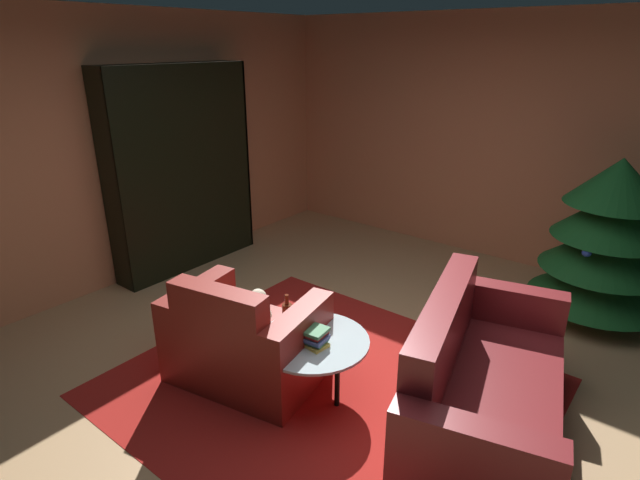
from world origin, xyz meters
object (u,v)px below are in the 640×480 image
at_px(bookshelf_unit, 191,172).
at_px(couch_red, 480,391).
at_px(coffee_table, 313,344).
at_px(book_stack_on_table, 312,336).
at_px(armchair_red, 244,342).
at_px(bottle_on_table, 287,317).
at_px(decorated_tree, 606,241).

relative_size(bookshelf_unit, couch_red, 1.15).
distance_m(coffee_table, book_stack_on_table, 0.11).
relative_size(bookshelf_unit, armchair_red, 1.84).
bearing_deg(bottle_on_table, decorated_tree, 58.07).
height_order(book_stack_on_table, bottle_on_table, bottle_on_table).
height_order(bookshelf_unit, bottle_on_table, bookshelf_unit).
xyz_separation_m(armchair_red, bottle_on_table, (0.29, 0.15, 0.24)).
bearing_deg(couch_red, armchair_red, -162.00).
relative_size(armchair_red, bottle_on_table, 4.12).
bearing_deg(armchair_red, bookshelf_unit, 149.14).
distance_m(bookshelf_unit, couch_red, 3.71).
distance_m(armchair_red, bottle_on_table, 0.41).
distance_m(bottle_on_table, decorated_tree, 2.88).
height_order(couch_red, coffee_table, couch_red).
xyz_separation_m(book_stack_on_table, decorated_tree, (1.28, 2.46, 0.23)).
bearing_deg(decorated_tree, coffee_table, -118.39).
xyz_separation_m(coffee_table, decorated_tree, (1.31, 2.42, 0.33)).
bearing_deg(decorated_tree, armchair_red, -125.00).
bearing_deg(couch_red, coffee_table, -162.30).
relative_size(coffee_table, bottle_on_table, 2.75).
bearing_deg(book_stack_on_table, decorated_tree, 62.54).
bearing_deg(decorated_tree, book_stack_on_table, -117.46).
xyz_separation_m(armchair_red, book_stack_on_table, (0.53, 0.13, 0.19)).
height_order(bookshelf_unit, coffee_table, bookshelf_unit).
xyz_separation_m(couch_red, coffee_table, (-1.06, -0.34, 0.09)).
xyz_separation_m(bookshelf_unit, bottle_on_table, (2.30, -1.05, -0.48)).
relative_size(couch_red, coffee_table, 2.40).
distance_m(couch_red, book_stack_on_table, 1.12).
distance_m(armchair_red, coffee_table, 0.54).
height_order(bookshelf_unit, decorated_tree, bookshelf_unit).
distance_m(coffee_table, decorated_tree, 2.77).
bearing_deg(coffee_table, decorated_tree, 61.61).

